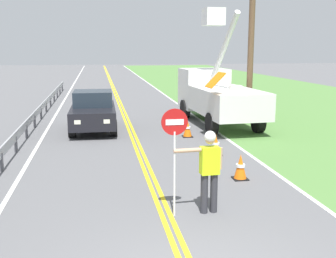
{
  "coord_description": "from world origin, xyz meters",
  "views": [
    {
      "loc": [
        -1.38,
        -5.38,
        3.59
      ],
      "look_at": [
        0.63,
        6.62,
        1.2
      ],
      "focal_mm": 45.23,
      "sensor_mm": 36.0,
      "label": 1
    }
  ],
  "objects": [
    {
      "name": "traffic_cone_tail",
      "position": [
        2.14,
        10.91,
        0.34
      ],
      "size": [
        0.4,
        0.4,
        0.7
      ],
      "color": "orange",
      "rests_on": "ground"
    },
    {
      "name": "traffic_cone_mid",
      "position": [
        2.48,
        7.95,
        0.34
      ],
      "size": [
        0.4,
        0.4,
        0.7
      ],
      "color": "orange",
      "rests_on": "ground"
    },
    {
      "name": "edge_line_left",
      "position": [
        -3.6,
        20.0,
        0.01
      ],
      "size": [
        0.12,
        110.0,
        0.01
      ],
      "primitive_type": "cube",
      "color": "silver",
      "rests_on": "ground"
    },
    {
      "name": "centerline_yellow_left",
      "position": [
        -0.09,
        20.0,
        0.01
      ],
      "size": [
        0.11,
        110.0,
        0.01
      ],
      "primitive_type": "cube",
      "color": "yellow",
      "rests_on": "ground"
    },
    {
      "name": "edge_line_right",
      "position": [
        3.6,
        20.0,
        0.01
      ],
      "size": [
        0.12,
        110.0,
        0.01
      ],
      "primitive_type": "cube",
      "color": "silver",
      "rests_on": "ground"
    },
    {
      "name": "utility_bucket_truck",
      "position": [
        4.11,
        13.76,
        1.41
      ],
      "size": [
        2.67,
        6.91,
        5.33
      ],
      "color": "silver",
      "rests_on": "ground"
    },
    {
      "name": "traffic_cone_lead",
      "position": [
        2.42,
        5.28,
        0.34
      ],
      "size": [
        0.4,
        0.4,
        0.7
      ],
      "color": "orange",
      "rests_on": "ground"
    },
    {
      "name": "oncoming_sedan_nearest",
      "position": [
        -1.59,
        12.86,
        0.83
      ],
      "size": [
        1.96,
        4.13,
        1.7
      ],
      "color": "black",
      "rests_on": "ground"
    },
    {
      "name": "stop_sign_paddle",
      "position": [
        0.18,
        3.07,
        1.71
      ],
      "size": [
        0.56,
        0.04,
        2.33
      ],
      "color": "silver",
      "rests_on": "ground"
    },
    {
      "name": "grass_verge_right",
      "position": [
        11.6,
        20.0,
        0.0
      ],
      "size": [
        16.0,
        110.0,
        0.01
      ],
      "primitive_type": "cube",
      "color": "#517F3D",
      "rests_on": "ground"
    },
    {
      "name": "centerline_yellow_right",
      "position": [
        0.09,
        20.0,
        0.01
      ],
      "size": [
        0.11,
        110.0,
        0.01
      ],
      "primitive_type": "cube",
      "color": "yellow",
      "rests_on": "ground"
    },
    {
      "name": "flagger_worker",
      "position": [
        0.94,
        3.12,
        1.05
      ],
      "size": [
        1.09,
        0.27,
        1.83
      ],
      "color": "#2D2D33",
      "rests_on": "ground"
    },
    {
      "name": "guardrail_left_shoulder",
      "position": [
        -4.2,
        15.12,
        0.52
      ],
      "size": [
        0.1,
        32.0,
        0.71
      ],
      "color": "#9EA0A3",
      "rests_on": "ground"
    },
    {
      "name": "utility_pole_near",
      "position": [
        5.78,
        13.86,
        4.38
      ],
      "size": [
        1.8,
        0.28,
        8.38
      ],
      "color": "brown",
      "rests_on": "ground"
    }
  ]
}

